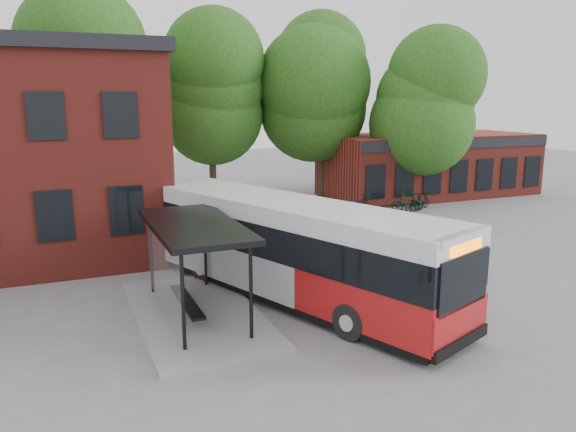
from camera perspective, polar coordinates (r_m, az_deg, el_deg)
name	(u,v)px	position (r m, az deg, el deg)	size (l,w,h in m)	color
ground	(318,286)	(19.59, 3.06, -7.15)	(100.00, 100.00, 0.00)	slate
shop_row	(429,165)	(38.63, 14.15, 5.09)	(14.00, 6.20, 4.00)	maroon
bus_shelter	(196,270)	(16.79, -9.36, -5.39)	(3.60, 7.00, 2.90)	black
bike_rail	(388,209)	(32.41, 10.11, 0.75)	(5.20, 0.10, 0.38)	black
tree_0	(91,114)	(32.70, -19.42, 9.74)	(7.92, 7.92, 11.00)	#204E14
tree_1	(211,117)	(34.86, -7.79, 9.91)	(7.92, 7.92, 10.40)	#204E14
tree_2	(322,111)	(36.40, 3.49, 10.56)	(7.92, 7.92, 11.00)	#204E14
tree_3	(425,127)	(35.62, 13.71, 8.82)	(7.04, 7.04, 9.28)	#204E14
city_bus	(288,249)	(18.18, -0.02, -3.39)	(2.68, 12.56, 3.19)	#AF1517
bicycle_0	(359,207)	(31.61, 7.25, 0.95)	(0.53, 1.53, 0.81)	#4E0C0C
bicycle_1	(352,207)	(31.23, 6.49, 0.93)	(0.42, 1.50, 0.90)	#292832
bicycle_2	(356,203)	(32.04, 6.93, 1.27)	(0.65, 1.88, 0.99)	black
bicycle_5	(407,203)	(32.53, 11.97, 1.34)	(0.50, 1.78, 1.07)	black
bicycle_6	(415,203)	(32.66, 12.74, 1.26)	(0.65, 1.87, 0.98)	black
bicycle_7	(422,201)	(33.64, 13.42, 1.51)	(0.45, 1.58, 0.95)	black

